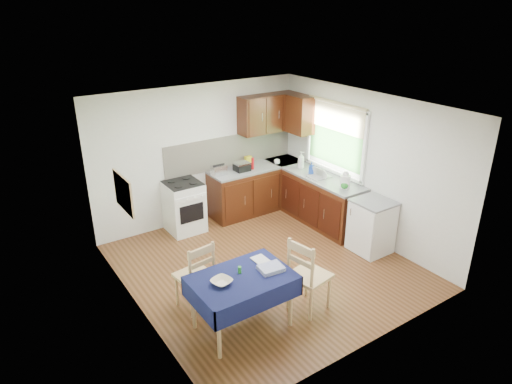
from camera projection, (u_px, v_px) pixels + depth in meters
floor at (266, 266)px, 7.08m from camera, size 4.20×4.20×0.00m
ceiling at (267, 106)px, 6.10m from camera, size 4.00×4.20×0.02m
wall_back at (199, 154)px, 8.19m from camera, size 4.00×0.02×2.50m
wall_front at (377, 254)px, 4.99m from camera, size 4.00×0.02×2.50m
wall_left at (133, 228)px, 5.56m from camera, size 0.02×4.20×2.50m
wall_right at (364, 166)px, 7.62m from camera, size 0.02×4.20×2.50m
base_cabinets at (287, 195)px, 8.57m from camera, size 1.90×2.30×0.86m
worktop_back at (257, 167)px, 8.65m from camera, size 1.90×0.60×0.04m
worktop_right at (323, 178)px, 8.11m from camera, size 0.60×1.70×0.04m
worktop_corner at (284, 161)px, 8.99m from camera, size 0.60×0.60×0.04m
splashback at (231, 151)px, 8.54m from camera, size 2.70×0.02×0.60m
upper_cabinets at (278, 114)px, 8.52m from camera, size 1.20×0.85×0.70m
stove at (184, 206)px, 8.02m from camera, size 0.60×0.61×0.92m
window at (336, 134)px, 7.98m from camera, size 0.04×1.48×1.26m
fridge at (372, 226)px, 7.36m from camera, size 0.58×0.60×0.89m
corkboard at (124, 193)px, 5.67m from camera, size 0.04×0.62×0.47m
dining_table at (242, 284)px, 5.53m from camera, size 1.23×0.83×0.74m
chair_far at (197, 274)px, 5.94m from camera, size 0.49×0.49×0.99m
chair_near at (307, 273)px, 5.88m from camera, size 0.55×0.55×1.06m
toaster at (219, 170)px, 8.17m from camera, size 0.27×0.17×0.21m
sandwich_press at (242, 167)px, 8.40m from camera, size 0.27×0.23×0.16m
sauce_bottle at (253, 164)px, 8.45m from camera, size 0.05×0.05×0.22m
yellow_packet at (248, 160)px, 8.69m from camera, size 0.13×0.10×0.17m
dish_rack at (319, 176)px, 8.10m from camera, size 0.37×0.28×0.18m
kettle at (345, 180)px, 7.62m from camera, size 0.17×0.17×0.29m
cup at (277, 162)px, 8.74m from camera, size 0.12×0.12×0.09m
soap_bottle_a at (301, 160)px, 8.46m from camera, size 0.17×0.17×0.32m
soap_bottle_b at (311, 168)px, 8.25m from camera, size 0.13×0.13×0.21m
soap_bottle_c at (345, 184)px, 7.60m from camera, size 0.15×0.15×0.17m
plate_bowl at (222, 282)px, 5.34m from camera, size 0.29×0.29×0.06m
book at (255, 262)px, 5.78m from camera, size 0.18×0.24×0.02m
spice_jar at (240, 270)px, 5.55m from camera, size 0.04×0.04×0.09m
tea_towel at (271, 268)px, 5.62m from camera, size 0.32×0.26×0.05m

